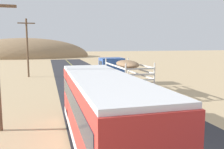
# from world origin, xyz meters

# --- Properties ---
(livestock_truck) EXTENTS (2.53, 9.70, 3.02)m
(livestock_truck) POSITION_xyz_m (2.04, 15.92, 1.79)
(livestock_truck) COLOR #3359A5
(livestock_truck) RESTS_ON road_surface
(bus) EXTENTS (2.54, 10.00, 3.21)m
(bus) POSITION_xyz_m (-2.68, 2.00, 1.75)
(bus) COLOR red
(bus) RESTS_ON road_surface
(power_pole_mid) EXTENTS (2.20, 0.24, 7.76)m
(power_pole_mid) POSITION_xyz_m (-7.37, 26.36, 4.17)
(power_pole_mid) COLOR brown
(power_pole_mid) RESTS_ON ground
(distant_hill) EXTENTS (40.81, 24.96, 12.34)m
(distant_hill) POSITION_xyz_m (-11.52, 74.98, 0.00)
(distant_hill) COLOR #957553
(distant_hill) RESTS_ON ground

